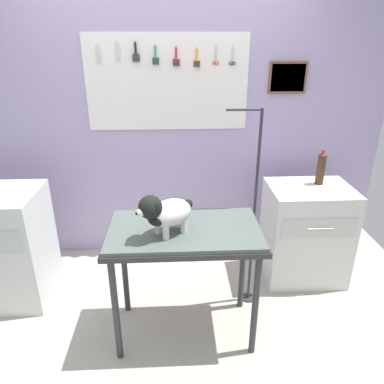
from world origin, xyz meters
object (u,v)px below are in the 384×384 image
(dog, at_px, (165,212))
(soda_bottle, at_px, (321,168))
(grooming_arm, at_px, (252,221))
(cabinet_right, at_px, (305,233))
(grooming_table, at_px, (184,240))

(dog, relative_size, soda_bottle, 1.29)
(grooming_arm, relative_size, cabinet_right, 1.83)
(grooming_arm, relative_size, dog, 4.13)
(grooming_table, distance_m, soda_bottle, 1.37)
(dog, bearing_deg, grooming_arm, 31.18)
(grooming_table, relative_size, cabinet_right, 1.19)
(grooming_table, relative_size, soda_bottle, 3.48)
(grooming_arm, height_order, cabinet_right, grooming_arm)
(soda_bottle, bearing_deg, dog, -148.51)
(grooming_arm, xyz_separation_m, cabinet_right, (0.55, 0.31, -0.30))
(grooming_arm, distance_m, soda_bottle, 0.79)
(grooming_table, distance_m, cabinet_right, 1.28)
(cabinet_right, bearing_deg, soda_bottle, 42.02)
(cabinet_right, xyz_separation_m, soda_bottle, (0.09, 0.08, 0.56))
(grooming_arm, height_order, dog, grooming_arm)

